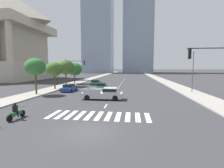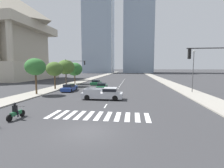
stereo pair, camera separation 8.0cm
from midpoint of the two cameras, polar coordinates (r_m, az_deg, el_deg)
ground_plane at (r=12.35m, az=-8.16°, el=-15.77°), size 800.00×800.00×0.00m
sidewalk_east at (r=42.57m, az=21.11°, el=-0.64°), size 4.00×260.00×0.15m
sidewalk_west at (r=44.47m, az=-14.58°, el=-0.18°), size 4.00×260.00×0.15m
crosswalk_near at (r=15.84m, az=-4.47°, el=-10.83°), size 9.45×2.96×0.01m
lane_divider_center at (r=43.22m, az=3.04°, el=-0.27°), size 0.14×50.00×0.01m
motorcycle_lead at (r=16.92m, az=-30.11°, el=-8.49°), size 0.70×2.13×1.49m
pickup_truck at (r=23.47m, az=-2.60°, el=-3.35°), size 5.73×2.16×1.67m
sedan_green_0 at (r=34.38m, az=-3.39°, el=-0.81°), size 2.10×4.82×1.31m
sedan_green_1 at (r=43.36m, az=-5.49°, el=0.49°), size 2.18×4.40×1.25m
sedan_blue_2 at (r=32.74m, az=-14.42°, el=-1.28°), size 2.12×4.89×1.36m
traffic_signal_near at (r=16.91m, az=34.21°, el=4.82°), size 5.08×0.28×6.39m
traffic_signal_far at (r=38.99m, az=-13.21°, el=5.44°), size 4.99×0.28×6.22m
street_lamp_east at (r=32.52m, az=26.26°, el=4.92°), size 0.50×0.24×7.29m
street_tree_nearest at (r=29.63m, az=-24.84°, el=5.38°), size 3.25×3.25×5.86m
street_tree_second at (r=35.39m, az=-19.15°, el=4.91°), size 3.35×3.35×5.50m
street_tree_third at (r=40.61m, az=-15.57°, el=5.61°), size 4.04×4.04×6.16m
street_tree_fourth at (r=46.14m, az=-12.70°, el=5.02°), size 4.16×4.16×5.68m
war_memorial at (r=75.71m, az=-32.79°, el=14.20°), size 28.32×28.32×33.04m
office_tower_left_skyline at (r=143.43m, az=-4.55°, el=20.84°), size 22.92×21.42×96.28m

